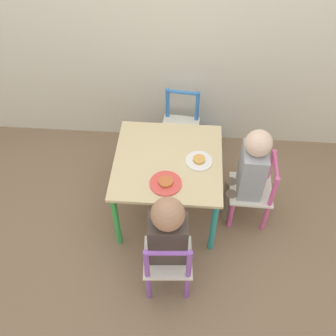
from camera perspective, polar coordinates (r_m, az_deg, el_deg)
name	(u,v)px	position (r m, az deg, el deg)	size (l,w,h in m)	color
ground_plane	(168,207)	(2.66, 0.00, -5.72)	(6.00, 6.00, 0.00)	#7F664C
kids_table	(168,167)	(2.34, 0.00, 0.12)	(0.63, 0.63, 0.47)	beige
chair_pink	(254,191)	(2.50, 12.41, -3.29)	(0.27, 0.27, 0.50)	silver
chair_purple	(168,262)	(2.17, -0.02, -13.53)	(0.28, 0.28, 0.50)	silver
chair_blue	(180,127)	(2.83, 1.79, 5.96)	(0.28, 0.28, 0.50)	silver
child_right	(249,171)	(2.35, 11.68, -0.38)	(0.21, 0.20, 0.74)	#7A6B5B
child_front	(168,234)	(2.04, -0.02, -9.57)	(0.21, 0.22, 0.72)	#4C608E
plate_right	(199,161)	(2.29, 4.52, 1.08)	(0.16, 0.16, 0.03)	white
plate_front	(166,183)	(2.17, -0.34, -2.18)	(0.18, 0.18, 0.03)	#E54C47
storage_bin	(198,143)	(2.99, 4.42, 3.62)	(0.30, 0.16, 0.11)	#4C7FB7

